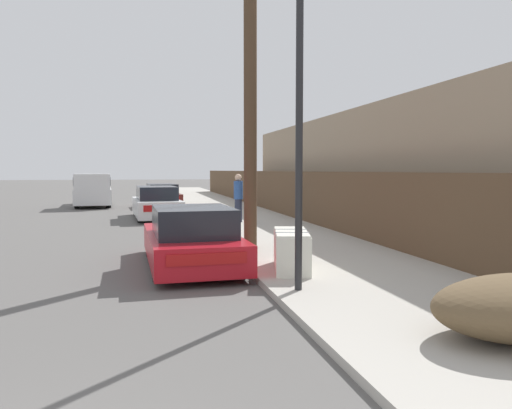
{
  "coord_description": "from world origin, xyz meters",
  "views": [
    {
      "loc": [
        1.19,
        -2.1,
        2.08
      ],
      "look_at": [
        3.72,
        9.12,
        1.29
      ],
      "focal_mm": 35.0,
      "sensor_mm": 36.0,
      "label": 1
    }
  ],
  "objects_px": {
    "discarded_fridge": "(291,250)",
    "street_lamp": "(299,108)",
    "pedestrian": "(238,197)",
    "car_parked_mid": "(156,204)",
    "parked_sports_car_red": "(191,239)",
    "car_parked_far": "(162,196)",
    "pickup_truck": "(93,190)",
    "utility_pole": "(250,68)"
  },
  "relations": [
    {
      "from": "car_parked_mid",
      "to": "pickup_truck",
      "type": "distance_m",
      "value": 8.52
    },
    {
      "from": "discarded_fridge",
      "to": "utility_pole",
      "type": "xyz_separation_m",
      "value": [
        -0.18,
        3.02,
        4.12
      ]
    },
    {
      "from": "car_parked_far",
      "to": "pedestrian",
      "type": "distance_m",
      "value": 10.47
    },
    {
      "from": "parked_sports_car_red",
      "to": "street_lamp",
      "type": "distance_m",
      "value": 4.14
    },
    {
      "from": "street_lamp",
      "to": "discarded_fridge",
      "type": "bearing_deg",
      "value": 77.24
    },
    {
      "from": "car_parked_far",
      "to": "street_lamp",
      "type": "distance_m",
      "value": 21.09
    },
    {
      "from": "car_parked_mid",
      "to": "car_parked_far",
      "type": "height_order",
      "value": "car_parked_mid"
    },
    {
      "from": "pickup_truck",
      "to": "utility_pole",
      "type": "bearing_deg",
      "value": 103.45
    },
    {
      "from": "pickup_truck",
      "to": "street_lamp",
      "type": "distance_m",
      "value": 22.58
    },
    {
      "from": "utility_pole",
      "to": "pedestrian",
      "type": "bearing_deg",
      "value": 82.17
    },
    {
      "from": "discarded_fridge",
      "to": "car_parked_far",
      "type": "bearing_deg",
      "value": 108.72
    },
    {
      "from": "discarded_fridge",
      "to": "pedestrian",
      "type": "xyz_separation_m",
      "value": [
        0.66,
        9.11,
        0.56
      ]
    },
    {
      "from": "pickup_truck",
      "to": "car_parked_mid",
      "type": "bearing_deg",
      "value": 108.86
    },
    {
      "from": "car_parked_mid",
      "to": "pickup_truck",
      "type": "xyz_separation_m",
      "value": [
        -3.32,
        7.84,
        0.28
      ]
    },
    {
      "from": "car_parked_mid",
      "to": "street_lamp",
      "type": "relative_size",
      "value": 0.93
    },
    {
      "from": "pickup_truck",
      "to": "street_lamp",
      "type": "bearing_deg",
      "value": 99.42
    },
    {
      "from": "street_lamp",
      "to": "pedestrian",
      "type": "xyz_separation_m",
      "value": [
        1.03,
        10.74,
        -2.02
      ]
    },
    {
      "from": "street_lamp",
      "to": "car_parked_far",
      "type": "bearing_deg",
      "value": 94.0
    },
    {
      "from": "discarded_fridge",
      "to": "parked_sports_car_red",
      "type": "distance_m",
      "value": 2.28
    },
    {
      "from": "utility_pole",
      "to": "street_lamp",
      "type": "xyz_separation_m",
      "value": [
        -0.19,
        -4.64,
        -1.54
      ]
    },
    {
      "from": "pickup_truck",
      "to": "street_lamp",
      "type": "height_order",
      "value": "street_lamp"
    },
    {
      "from": "pedestrian",
      "to": "car_parked_mid",
      "type": "bearing_deg",
      "value": 132.12
    },
    {
      "from": "car_parked_mid",
      "to": "pickup_truck",
      "type": "height_order",
      "value": "pickup_truck"
    },
    {
      "from": "discarded_fridge",
      "to": "parked_sports_car_red",
      "type": "height_order",
      "value": "parked_sports_car_red"
    },
    {
      "from": "parked_sports_car_red",
      "to": "pedestrian",
      "type": "xyz_separation_m",
      "value": [
        2.5,
        7.77,
        0.47
      ]
    },
    {
      "from": "street_lamp",
      "to": "pedestrian",
      "type": "bearing_deg",
      "value": 84.54
    },
    {
      "from": "parked_sports_car_red",
      "to": "pedestrian",
      "type": "bearing_deg",
      "value": 70.2
    },
    {
      "from": "car_parked_mid",
      "to": "street_lamp",
      "type": "height_order",
      "value": "street_lamp"
    },
    {
      "from": "parked_sports_car_red",
      "to": "car_parked_mid",
      "type": "distance_m",
      "value": 11.05
    },
    {
      "from": "discarded_fridge",
      "to": "car_parked_mid",
      "type": "distance_m",
      "value": 12.6
    },
    {
      "from": "car_parked_mid",
      "to": "pedestrian",
      "type": "relative_size",
      "value": 2.65
    },
    {
      "from": "discarded_fridge",
      "to": "street_lamp",
      "type": "bearing_deg",
      "value": -89.46
    },
    {
      "from": "parked_sports_car_red",
      "to": "car_parked_far",
      "type": "distance_m",
      "value": 17.93
    },
    {
      "from": "pedestrian",
      "to": "car_parked_far",
      "type": "bearing_deg",
      "value": 103.75
    },
    {
      "from": "car_parked_mid",
      "to": "utility_pole",
      "type": "bearing_deg",
      "value": -81.13
    },
    {
      "from": "discarded_fridge",
      "to": "street_lamp",
      "type": "relative_size",
      "value": 0.35
    },
    {
      "from": "car_parked_mid",
      "to": "discarded_fridge",
      "type": "bearing_deg",
      "value": -83.37
    },
    {
      "from": "car_parked_far",
      "to": "utility_pole",
      "type": "bearing_deg",
      "value": -88.48
    },
    {
      "from": "street_lamp",
      "to": "pedestrian",
      "type": "height_order",
      "value": "street_lamp"
    },
    {
      "from": "utility_pole",
      "to": "pedestrian",
      "type": "xyz_separation_m",
      "value": [
        0.84,
        6.09,
        -3.56
      ]
    },
    {
      "from": "parked_sports_car_red",
      "to": "street_lamp",
      "type": "bearing_deg",
      "value": -65.66
    },
    {
      "from": "street_lamp",
      "to": "pickup_truck",
      "type": "bearing_deg",
      "value": 103.52
    }
  ]
}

